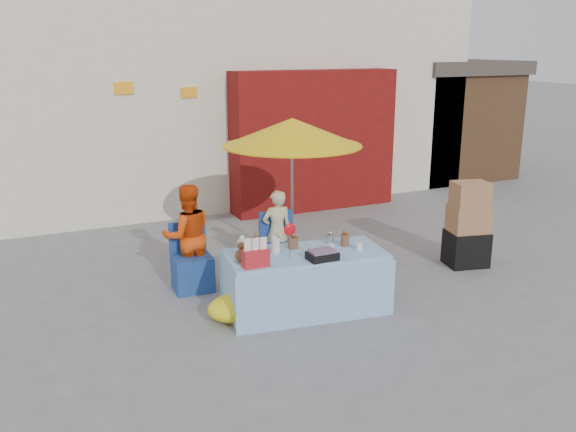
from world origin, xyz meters
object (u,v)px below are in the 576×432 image
market_table (305,281)px  chair_left (192,270)px  vendor_beige (277,231)px  box_stack (468,227)px  chair_right (281,256)px  vendor_orange (188,236)px  umbrella (292,133)px

market_table → chair_left: bearing=138.3°
vendor_beige → box_stack: bearing=163.4°
chair_left → vendor_beige: size_ratio=0.74×
market_table → vendor_beige: bearing=87.9°
market_table → chair_right: (0.23, 1.19, -0.11)m
vendor_orange → chair_left: bearing=93.6°
chair_left → chair_right: size_ratio=1.00×
vendor_orange → vendor_beige: 1.25m
chair_left → umbrella: 2.27m
box_stack → umbrella: bearing=154.6°
chair_left → umbrella: bearing=13.6°
umbrella → vendor_orange: bearing=-174.5°
vendor_orange → vendor_beige: (1.25, 0.00, -0.10)m
vendor_orange → vendor_beige: bearing=-176.8°
vendor_orange → box_stack: vendor_orange is taller
chair_right → vendor_orange: vendor_orange is taller
chair_right → chair_left: bearing=-176.8°
vendor_beige → box_stack: size_ratio=0.95×
market_table → chair_left: 1.57m
chair_left → vendor_orange: size_ratio=0.63×
chair_right → umbrella: bearing=46.7°
umbrella → vendor_beige: bearing=-153.4°
vendor_beige → chair_left: bearing=9.3°
chair_left → vendor_orange: 0.44m
market_table → vendor_orange: bearing=135.3°
chair_right → vendor_beige: 0.35m
chair_left → vendor_beige: bearing=9.3°
market_table → vendor_beige: 1.36m
vendor_orange → market_table: bearing=130.9°
chair_left → box_stack: size_ratio=0.70×
umbrella → chair_right: bearing=-136.5°
chair_left → box_stack: bearing=-8.4°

